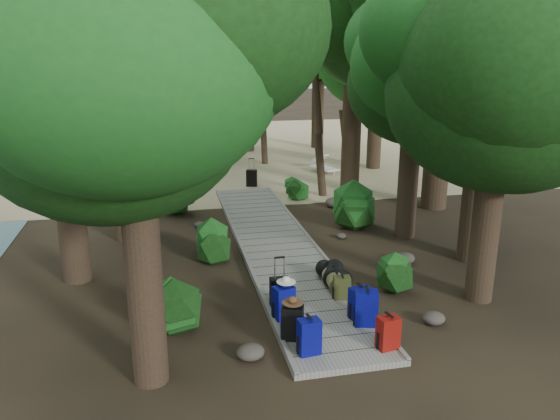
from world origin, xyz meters
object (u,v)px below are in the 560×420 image
object	(u,v)px
lone_suitcase_on_sand	(252,178)
kayak	(163,173)
backpack_right_d	(342,286)
sun_lounger	(324,165)
duffel_right_black	(334,273)
backpack_right_a	(388,331)
suitcase_on_boardwalk	(280,292)
backpack_left_b	(293,321)
duffel_right_khaki	(336,280)
backpack_left_a	(309,335)
backpack_right_c	(360,301)
backpack_right_b	(366,306)
backpack_left_c	(284,301)

from	to	relation	value
lone_suitcase_on_sand	kayak	xyz separation A→B (m)	(-3.30, 2.43, -0.17)
backpack_right_d	sun_lounger	xyz separation A→B (m)	(3.26, 12.01, -0.04)
duffel_right_black	sun_lounger	distance (m)	11.66
backpack_right_a	suitcase_on_boardwalk	world-z (taller)	backpack_right_a
backpack_left_b	duffel_right_khaki	bearing A→B (deg)	73.81
kayak	backpack_right_d	bearing A→B (deg)	-64.50
backpack_right_d	suitcase_on_boardwalk	size ratio (longest dim) A/B	0.89
backpack_right_a	lone_suitcase_on_sand	world-z (taller)	backpack_right_a
backpack_left_a	kayak	bearing A→B (deg)	92.25
backpack_right_c	duffel_right_khaki	bearing A→B (deg)	83.55
backpack_right_d	lone_suitcase_on_sand	distance (m)	10.32
backpack_right_b	lone_suitcase_on_sand	distance (m)	11.50
backpack_right_c	suitcase_on_boardwalk	size ratio (longest dim) A/B	1.15
backpack_right_c	duffel_right_khaki	distance (m)	1.36
duffel_right_black	lone_suitcase_on_sand	size ratio (longest dim) A/B	1.07
duffel_right_black	kayak	bearing A→B (deg)	127.12
backpack_right_b	backpack_right_c	size ratio (longest dim) A/B	1.11
duffel_right_black	kayak	distance (m)	12.47
suitcase_on_boardwalk	lone_suitcase_on_sand	size ratio (longest dim) A/B	0.94
backpack_right_b	lone_suitcase_on_sand	size ratio (longest dim) A/B	1.20
backpack_left_b	backpack_right_d	bearing A→B (deg)	66.10
backpack_left_b	duffel_right_khaki	size ratio (longest dim) A/B	1.18
backpack_left_b	backpack_right_a	size ratio (longest dim) A/B	1.08
backpack_left_b	backpack_right_d	world-z (taller)	backpack_left_b
backpack_left_a	suitcase_on_boardwalk	bearing A→B (deg)	86.65
backpack_right_a	backpack_right_c	distance (m)	1.16
suitcase_on_boardwalk	kayak	xyz separation A→B (m)	(-2.13, 12.80, -0.25)
suitcase_on_boardwalk	lone_suitcase_on_sand	xyz separation A→B (m)	(1.17, 10.36, -0.08)
backpack_left_c	duffel_right_black	distance (m)	1.99
duffel_right_khaki	lone_suitcase_on_sand	distance (m)	9.87
backpack_right_c	backpack_left_c	bearing A→B (deg)	158.92
kayak	backpack_left_b	bearing A→B (deg)	-71.31
sun_lounger	backpack_right_c	bearing A→B (deg)	-124.17
backpack_right_b	kayak	world-z (taller)	backpack_right_b
backpack_right_c	suitcase_on_boardwalk	world-z (taller)	backpack_right_c
backpack_left_a	kayak	world-z (taller)	backpack_left_a
duffel_right_khaki	sun_lounger	bearing A→B (deg)	79.69
suitcase_on_boardwalk	lone_suitcase_on_sand	distance (m)	10.43
backpack_right_c	lone_suitcase_on_sand	xyz separation A→B (m)	(-0.22, 11.22, -0.13)
backpack_right_a	sun_lounger	bearing A→B (deg)	67.55
backpack_right_c	backpack_left_b	bearing A→B (deg)	-170.02
backpack_left_a	lone_suitcase_on_sand	distance (m)	12.29
backpack_left_c	duffel_right_black	xyz separation A→B (m)	(1.44, 1.37, -0.14)
suitcase_on_boardwalk	sun_lounger	world-z (taller)	suitcase_on_boardwalk
backpack_left_c	lone_suitcase_on_sand	bearing A→B (deg)	65.40
backpack_right_c	kayak	size ratio (longest dim) A/B	0.24
backpack_right_a	duffel_right_khaki	size ratio (longest dim) A/B	1.09
backpack_right_a	sun_lounger	size ratio (longest dim) A/B	0.32
lone_suitcase_on_sand	backpack_left_a	bearing A→B (deg)	-77.05
backpack_right_b	backpack_left_a	bearing A→B (deg)	-134.62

